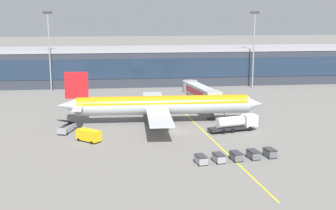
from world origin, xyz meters
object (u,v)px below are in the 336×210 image
object	(u,v)px
belt_loader	(67,127)
baggage_cart_2	(236,156)
fuel_tanker	(236,123)
baggage_cart_1	(219,158)
crew_van	(89,135)
main_airliner	(162,105)
baggage_cart_0	(201,159)
baggage_cart_4	(270,153)
baggage_cart_3	(253,154)

from	to	relation	value
belt_loader	baggage_cart_2	size ratio (longest dim) A/B	2.42
fuel_tanker	baggage_cart_1	size ratio (longest dim) A/B	3.85
crew_van	baggage_cart_2	world-z (taller)	crew_van
main_airliner	baggage_cart_0	xyz separation A→B (m)	(3.61, -29.05, -3.33)
crew_van	baggage_cart_0	world-z (taller)	crew_van
fuel_tanker	baggage_cart_4	bearing A→B (deg)	-85.82
main_airliner	baggage_cart_3	world-z (taller)	main_airliner
belt_loader	main_airliner	bearing A→B (deg)	15.79
baggage_cart_4	main_airliner	bearing A→B (deg)	121.18
baggage_cart_0	baggage_cart_1	bearing A→B (deg)	10.17
baggage_cart_4	baggage_cart_3	bearing A→B (deg)	-169.83
fuel_tanker	belt_loader	world-z (taller)	belt_loader
baggage_cart_0	baggage_cart_2	size ratio (longest dim) A/B	1.00
baggage_cart_0	baggage_cart_2	bearing A→B (deg)	10.17
baggage_cart_1	baggage_cart_3	world-z (taller)	same
belt_loader	crew_van	distance (m)	9.14
crew_van	baggage_cart_4	bearing A→B (deg)	-22.75
baggage_cart_0	baggage_cart_3	distance (m)	9.60
crew_van	baggage_cart_2	distance (m)	29.27
baggage_cart_4	baggage_cart_0	bearing A→B (deg)	-169.83
fuel_tanker	baggage_cart_1	bearing A→B (deg)	-112.50
crew_van	main_airliner	bearing A→B (deg)	40.93
baggage_cart_2	baggage_cart_4	world-z (taller)	same
baggage_cart_3	crew_van	bearing A→B (deg)	154.11
fuel_tanker	baggage_cart_2	size ratio (longest dim) A/B	3.85
baggage_cart_1	baggage_cart_3	distance (m)	6.40
baggage_cart_0	baggage_cart_1	xyz separation A→B (m)	(3.15, 0.57, 0.00)
baggage_cart_2	baggage_cart_0	bearing A→B (deg)	-169.83
main_airliner	baggage_cart_3	xyz separation A→B (m)	(13.06, -27.35, -3.33)
baggage_cart_2	baggage_cart_3	size ratio (longest dim) A/B	1.00
baggage_cart_1	main_airliner	bearing A→B (deg)	103.36
baggage_cart_1	baggage_cart_4	size ratio (longest dim) A/B	1.00
fuel_tanker	main_airliner	bearing A→B (deg)	149.32
belt_loader	baggage_cart_2	world-z (taller)	belt_loader
belt_loader	baggage_cart_1	distance (m)	35.46
crew_van	baggage_cart_4	xyz separation A→B (m)	(31.75, -13.31, -0.53)
main_airliner	baggage_cart_4	world-z (taller)	main_airliner
baggage_cart_2	main_airliner	bearing A→B (deg)	109.55
baggage_cart_0	baggage_cart_4	world-z (taller)	same
baggage_cart_3	baggage_cart_4	xyz separation A→B (m)	(3.15, 0.57, 0.00)
belt_loader	baggage_cart_0	xyz separation A→B (m)	(24.09, -23.26, -0.21)
baggage_cart_3	belt_loader	bearing A→B (deg)	147.26
baggage_cart_2	baggage_cart_4	xyz separation A→B (m)	(6.30, 1.13, 0.00)
baggage_cart_1	baggage_cart_0	bearing A→B (deg)	-169.83
baggage_cart_1	baggage_cart_4	distance (m)	9.60
belt_loader	baggage_cart_2	distance (m)	37.59
baggage_cart_2	baggage_cart_3	bearing A→B (deg)	10.17
crew_van	baggage_cart_1	size ratio (longest dim) A/B	1.78
crew_van	baggage_cart_1	distance (m)	26.89
belt_loader	baggage_cart_1	world-z (taller)	belt_loader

